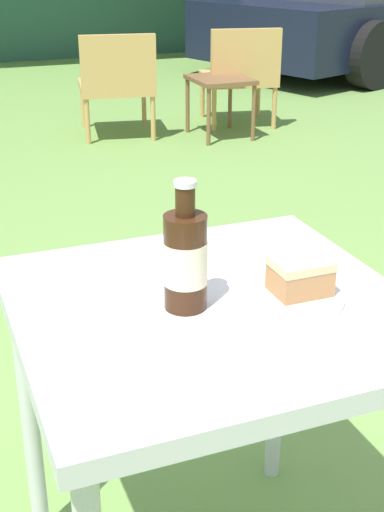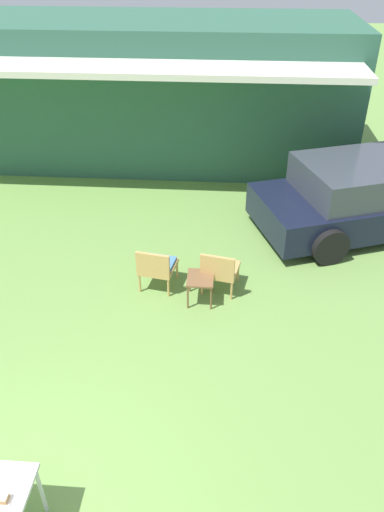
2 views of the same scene
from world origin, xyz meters
name	(u,v)px [view 1 (image 1 of 2)]	position (x,y,z in m)	size (l,w,h in m)	color
parked_car	(376,7)	(4.67, 6.25, 0.65)	(4.72, 3.17, 1.35)	black
wicker_chair_cushioned	(116,80)	(0.95, 4.04, 0.41)	(0.62, 0.64, 0.75)	tan
wicker_chair_plain	(240,72)	(1.93, 4.02, 0.42)	(0.63, 0.65, 0.75)	tan
garden_side_table	(220,86)	(1.65, 3.75, 0.38)	(0.40, 0.47, 0.44)	brown
patio_table	(211,344)	(0.00, 0.00, 0.64)	(0.71, 0.69, 0.73)	silver
cake_on_plate	(294,285)	(0.14, -0.04, 0.76)	(0.21, 0.21, 0.08)	silver
cola_bottle_near	(184,258)	(-0.05, 0.00, 0.83)	(0.08, 0.08, 0.24)	#381E0F
fork	(259,298)	(0.08, -0.02, 0.74)	(0.20, 0.04, 0.01)	silver
loose_bottle_cap	(197,278)	(0.01, 0.09, 0.74)	(0.03, 0.03, 0.01)	silver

